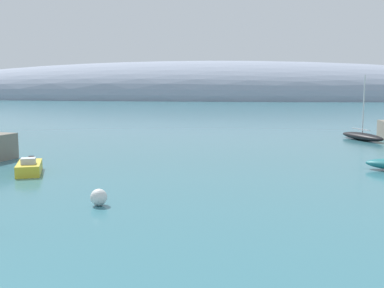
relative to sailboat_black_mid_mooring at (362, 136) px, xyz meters
The scene contains 4 objects.
distant_ridge 157.55m from the sailboat_black_mid_mooring, 105.00° to the left, with size 313.52×61.30×33.66m, color #8E99AD.
sailboat_black_mid_mooring is the anchor object (origin of this frame).
motorboat_yellow_foreground 35.26m from the sailboat_black_mid_mooring, 138.18° to the right, with size 2.82×4.09×1.14m.
mooring_buoy_white 36.08m from the sailboat_black_mid_mooring, 121.21° to the right, with size 0.83×0.83×0.83m, color silver.
Camera 1 is at (7.19, -7.47, 5.86)m, focal length 43.07 mm.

